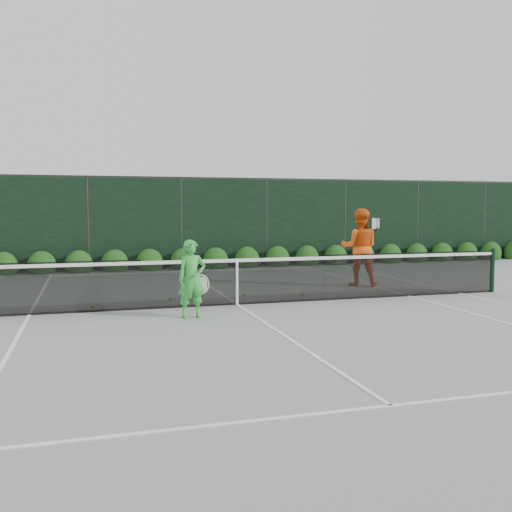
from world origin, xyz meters
name	(u,v)px	position (x,y,z in m)	size (l,w,h in m)	color
ground	(237,305)	(0.00, 0.00, 0.00)	(80.00, 80.00, 0.00)	gray
tennis_net	(236,280)	(-0.02, 0.00, 0.53)	(12.90, 0.10, 1.07)	black
player_woman	(192,279)	(-1.16, -1.12, 0.73)	(0.64, 0.41, 1.46)	green
player_man	(360,247)	(3.81, 1.94, 1.01)	(1.21, 1.10, 2.01)	#EF5C14
court_lines	(237,304)	(0.00, 0.00, 0.01)	(11.03, 23.83, 0.01)	white
windscreen_fence	(278,241)	(0.00, -2.71, 1.51)	(32.00, 21.07, 3.06)	black
hedge_row	(183,262)	(0.00, 7.15, 0.23)	(31.66, 0.65, 0.94)	#10370F
tennis_balls	(206,298)	(-0.51, 0.79, 0.03)	(4.73, 0.75, 0.07)	#B4DF31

